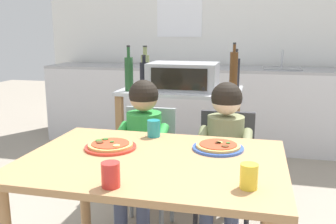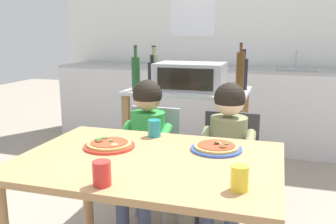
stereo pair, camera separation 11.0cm
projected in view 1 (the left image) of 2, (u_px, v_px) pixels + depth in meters
The scene contains 20 objects.
ground_plane at pixel (195, 197), 3.01m from camera, with size 12.26×12.26×0.00m, color gray.
back_wall_tiled at pixel (222, 28), 4.52m from camera, with size 4.51×0.13×2.70m.
kitchen_counter at pixel (216, 107), 4.32m from camera, with size 4.06×0.60×1.11m.
kitchen_island_cart at pixel (181, 126), 2.93m from camera, with size 0.91×0.59×0.88m.
toaster_oven at pixel (183, 76), 2.80m from camera, with size 0.51×0.35×0.20m.
bottle_brown_beer at pixel (144, 73), 3.00m from camera, with size 0.07×0.07×0.25m.
bottle_dark_olive_oil at pixel (234, 73), 2.60m from camera, with size 0.06×0.06×0.36m.
bottle_squat_spirits at pixel (129, 73), 2.74m from camera, with size 0.06×0.06×0.34m.
bottle_tall_green_wine at pixel (145, 68), 3.14m from camera, with size 0.07×0.07×0.32m.
bottle_clear_vinegar at pixel (235, 72), 2.84m from camera, with size 0.07×0.07×0.31m.
dining_table at pixel (153, 182), 1.70m from camera, with size 1.18×0.84×0.76m.
dining_chair_left at pixel (147, 160), 2.47m from camera, with size 0.36×0.36×0.81m.
dining_chair_right at pixel (225, 167), 2.34m from camera, with size 0.36×0.36×0.81m.
child_in_green_shirt at pixel (141, 141), 2.31m from camera, with size 0.32×0.42×1.01m.
child_in_olive_shirt at pixel (224, 147), 2.19m from camera, with size 0.32×0.42×1.01m.
pizza_plate_red_rimmed at pixel (110, 146), 1.82m from camera, with size 0.25×0.25×0.03m.
pizza_plate_blue_rimmed at pixel (218, 147), 1.80m from camera, with size 0.25×0.25×0.03m.
drinking_cup_red at pixel (111, 175), 1.36m from camera, with size 0.07×0.07×0.09m, color red.
drinking_cup_teal at pixel (154, 128), 2.01m from camera, with size 0.07×0.07×0.09m, color teal.
drinking_cup_yellow at pixel (249, 176), 1.35m from camera, with size 0.07×0.07×0.09m, color yellow.
Camera 1 is at (0.44, -1.54, 1.32)m, focal length 39.64 mm.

